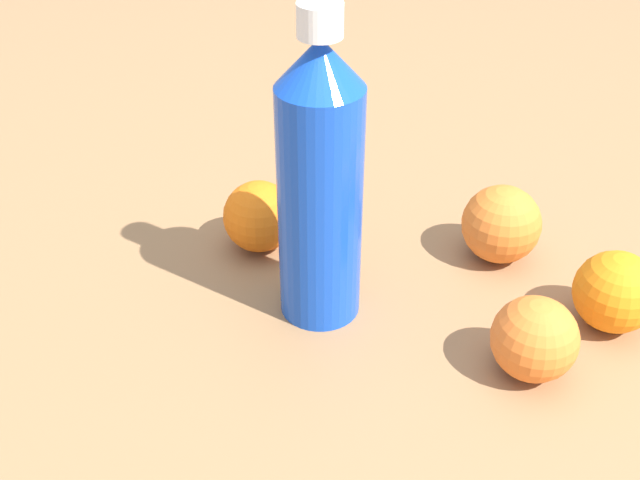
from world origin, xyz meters
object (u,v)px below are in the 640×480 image
object	(u,v)px
water_bottle	(320,184)
orange_0	(259,216)
orange_3	(534,339)
orange_1	(615,292)
orange_2	(501,224)

from	to	relation	value
water_bottle	orange_0	distance (m)	0.16
water_bottle	orange_3	size ratio (longest dim) A/B	3.95
orange_3	orange_0	bearing A→B (deg)	24.33
orange_0	orange_3	xyz separation A→B (m)	(-0.29, -0.13, -0.00)
orange_0	orange_3	distance (m)	0.32
water_bottle	orange_1	distance (m)	0.30
orange_1	orange_3	distance (m)	0.11
orange_1	orange_3	xyz separation A→B (m)	(-0.01, 0.11, -0.00)
orange_1	orange_2	xyz separation A→B (m)	(0.14, 0.02, 0.00)
water_bottle	orange_0	bearing A→B (deg)	3.20
orange_1	water_bottle	bearing A→B (deg)	56.27
water_bottle	orange_2	distance (m)	0.23
water_bottle	orange_0	world-z (taller)	water_bottle
orange_3	water_bottle	bearing A→B (deg)	35.91
water_bottle	orange_1	world-z (taller)	water_bottle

